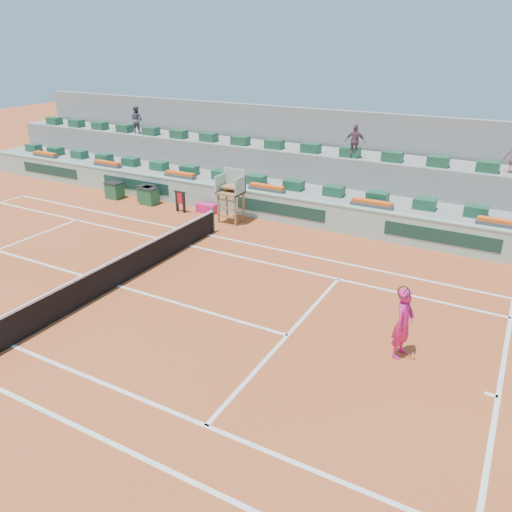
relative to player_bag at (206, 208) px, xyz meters
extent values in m
plane|color=#A54620|center=(1.74, -7.94, -0.21)|extent=(90.00, 90.00, 0.00)
cube|color=gray|center=(1.74, 2.76, 0.39)|extent=(36.00, 4.00, 1.20)
cube|color=gray|center=(1.74, 4.36, 1.09)|extent=(36.00, 2.40, 2.60)
cube|color=gray|center=(1.74, 5.96, 1.99)|extent=(36.00, 0.40, 4.40)
cube|color=#D81C72|center=(0.00, 0.00, 0.00)|extent=(0.97, 0.43, 0.43)
imported|color=#4E4F5B|center=(-7.33, 3.82, 3.17)|extent=(0.78, 0.62, 1.56)
imported|color=#6B4751|center=(6.01, 3.53, 3.16)|extent=(0.96, 0.52, 1.55)
cube|color=white|center=(13.62, -7.94, -0.21)|extent=(0.12, 10.97, 0.01)
cube|color=white|center=(1.74, -2.46, -0.21)|extent=(23.77, 0.12, 0.01)
cube|color=white|center=(1.74, -12.06, -0.21)|extent=(23.77, 0.12, 0.01)
cube|color=white|center=(1.74, -3.83, -0.21)|extent=(23.77, 0.12, 0.01)
cube|color=white|center=(8.14, -7.94, -0.21)|extent=(0.12, 8.23, 0.01)
cube|color=white|center=(1.74, -7.94, -0.21)|extent=(12.80, 0.12, 0.01)
cube|color=white|center=(13.47, -7.94, -0.21)|extent=(0.30, 0.12, 0.01)
cube|color=black|center=(1.74, -7.94, 0.25)|extent=(0.03, 11.87, 0.92)
cube|color=white|center=(1.74, -7.94, 0.74)|extent=(0.06, 11.87, 0.07)
cylinder|color=#1F4A34|center=(1.74, -2.01, 0.34)|extent=(0.10, 0.10, 1.10)
cube|color=#96BDAC|center=(1.74, 0.56, 0.39)|extent=(36.00, 0.30, 1.20)
cube|color=#7DA792|center=(1.74, 0.56, 1.02)|extent=(36.00, 0.34, 0.06)
cube|color=#13342B|center=(-11.26, 0.40, 0.44)|extent=(4.40, 0.02, 0.56)
cube|color=#13342B|center=(-4.76, 0.40, 0.44)|extent=(4.40, 0.02, 0.56)
cube|color=#13342B|center=(3.74, 0.40, 0.44)|extent=(4.40, 0.02, 0.56)
cube|color=#13342B|center=(10.74, 0.40, 0.44)|extent=(4.40, 0.02, 0.56)
cube|color=brown|center=(1.29, -0.89, 0.46)|extent=(0.08, 0.08, 1.35)
cube|color=brown|center=(2.19, -0.89, 0.46)|extent=(0.08, 0.08, 1.35)
cube|color=brown|center=(1.29, -0.19, 0.46)|extent=(0.08, 0.08, 1.35)
cube|color=brown|center=(2.19, -0.19, 0.46)|extent=(0.08, 0.08, 1.35)
cube|color=brown|center=(1.74, -0.54, 1.18)|extent=(1.10, 0.90, 0.08)
cube|color=#96BDAC|center=(1.74, -0.16, 1.69)|extent=(1.10, 0.08, 1.00)
cube|color=#96BDAC|center=(1.22, -0.54, 1.54)|extent=(0.06, 0.90, 0.80)
cube|color=#96BDAC|center=(2.26, -0.54, 1.54)|extent=(0.06, 0.90, 0.80)
cube|color=brown|center=(1.74, -0.44, 1.42)|extent=(0.80, 0.60, 0.08)
cube|color=brown|center=(1.74, -0.89, 0.14)|extent=(0.90, 0.08, 0.06)
cube|color=brown|center=(1.74, -0.89, 0.54)|extent=(0.90, 0.08, 0.06)
cube|color=brown|center=(1.74, -0.89, 0.89)|extent=(0.90, 0.08, 0.06)
cube|color=#1A4E33|center=(-14.26, 1.86, 1.21)|extent=(0.90, 0.60, 0.44)
cube|color=#1A4E33|center=(-12.26, 1.86, 1.21)|extent=(0.90, 0.60, 0.44)
cube|color=#1A4E33|center=(-10.26, 1.86, 1.21)|extent=(0.90, 0.60, 0.44)
cube|color=#1A4E33|center=(-8.26, 1.86, 1.21)|extent=(0.90, 0.60, 0.44)
cube|color=#1A4E33|center=(-6.26, 1.86, 1.21)|extent=(0.90, 0.60, 0.44)
cube|color=#1A4E33|center=(-4.26, 1.86, 1.21)|extent=(0.90, 0.60, 0.44)
cube|color=#1A4E33|center=(-2.26, 1.86, 1.21)|extent=(0.90, 0.60, 0.44)
cube|color=#1A4E33|center=(-0.26, 1.86, 1.21)|extent=(0.90, 0.60, 0.44)
cube|color=#1A4E33|center=(1.74, 1.86, 1.21)|extent=(0.90, 0.60, 0.44)
cube|color=#1A4E33|center=(3.74, 1.86, 1.21)|extent=(0.90, 0.60, 0.44)
cube|color=#1A4E33|center=(5.74, 1.86, 1.21)|extent=(0.90, 0.60, 0.44)
cube|color=#1A4E33|center=(7.74, 1.86, 1.21)|extent=(0.90, 0.60, 0.44)
cube|color=#1A4E33|center=(9.74, 1.86, 1.21)|extent=(0.90, 0.60, 0.44)
cube|color=#1A4E33|center=(11.74, 1.86, 1.21)|extent=(0.90, 0.60, 0.44)
cube|color=#1A4E33|center=(-14.26, 3.76, 2.61)|extent=(0.90, 0.60, 0.44)
cube|color=#1A4E33|center=(-12.26, 3.76, 2.61)|extent=(0.90, 0.60, 0.44)
cube|color=#1A4E33|center=(-10.26, 3.76, 2.61)|extent=(0.90, 0.60, 0.44)
cube|color=#1A4E33|center=(-8.26, 3.76, 2.61)|extent=(0.90, 0.60, 0.44)
cube|color=#1A4E33|center=(-6.26, 3.76, 2.61)|extent=(0.90, 0.60, 0.44)
cube|color=#1A4E33|center=(-4.26, 3.76, 2.61)|extent=(0.90, 0.60, 0.44)
cube|color=#1A4E33|center=(-2.26, 3.76, 2.61)|extent=(0.90, 0.60, 0.44)
cube|color=#1A4E33|center=(-0.26, 3.76, 2.61)|extent=(0.90, 0.60, 0.44)
cube|color=#1A4E33|center=(1.74, 3.76, 2.61)|extent=(0.90, 0.60, 0.44)
cube|color=#1A4E33|center=(3.74, 3.76, 2.61)|extent=(0.90, 0.60, 0.44)
cube|color=#1A4E33|center=(5.74, 3.76, 2.61)|extent=(0.90, 0.60, 0.44)
cube|color=#1A4E33|center=(7.74, 3.76, 2.61)|extent=(0.90, 0.60, 0.44)
cube|color=#1A4E33|center=(9.74, 3.76, 2.61)|extent=(0.90, 0.60, 0.44)
cube|color=#1A4E33|center=(11.74, 3.76, 2.61)|extent=(0.90, 0.60, 0.44)
cube|color=#4D4D4D|center=(-12.26, 1.06, 1.07)|extent=(1.80, 0.36, 0.16)
cube|color=#EF5314|center=(-12.26, 1.06, 1.21)|extent=(1.70, 0.32, 0.12)
cube|color=#4D4D4D|center=(-7.26, 1.06, 1.07)|extent=(1.80, 0.36, 0.16)
cube|color=#EF5314|center=(-7.26, 1.06, 1.21)|extent=(1.70, 0.32, 0.12)
cube|color=#4D4D4D|center=(-2.26, 1.06, 1.07)|extent=(1.80, 0.36, 0.16)
cube|color=#EF5314|center=(-2.26, 1.06, 1.21)|extent=(1.70, 0.32, 0.12)
cube|color=#4D4D4D|center=(2.74, 1.06, 1.07)|extent=(1.80, 0.36, 0.16)
cube|color=#EF5314|center=(2.74, 1.06, 1.21)|extent=(1.70, 0.32, 0.12)
cube|color=#4D4D4D|center=(7.74, 1.06, 1.07)|extent=(1.80, 0.36, 0.16)
cube|color=#EF5314|center=(7.74, 1.06, 1.21)|extent=(1.70, 0.32, 0.12)
cube|color=#4D4D4D|center=(12.74, 1.06, 1.07)|extent=(1.80, 0.36, 0.16)
cube|color=#EF5314|center=(12.74, 1.06, 1.21)|extent=(1.70, 0.32, 0.12)
cube|color=#1B5131|center=(-3.30, -0.25, 0.19)|extent=(0.80, 0.69, 0.80)
cube|color=black|center=(-3.30, -0.25, 0.61)|extent=(0.85, 0.73, 0.04)
cube|color=#1B5131|center=(-3.67, 0.02, 0.19)|extent=(0.78, 0.67, 0.80)
cube|color=black|center=(-3.67, 0.02, 0.61)|extent=(0.82, 0.71, 0.04)
cube|color=#1B5131|center=(-5.56, -0.33, 0.19)|extent=(0.79, 0.67, 0.80)
cube|color=black|center=(-5.56, -0.33, 0.61)|extent=(0.83, 0.72, 0.04)
cube|color=black|center=(-1.33, -0.52, 0.29)|extent=(0.11, 0.11, 1.00)
cube|color=black|center=(-0.93, -0.52, 0.29)|extent=(0.11, 0.11, 1.00)
cube|color=black|center=(-1.13, -0.52, 0.79)|extent=(0.64, 0.09, 0.06)
cube|color=red|center=(-1.13, -0.54, 0.49)|extent=(0.47, 0.04, 0.56)
imported|color=#D81C72|center=(11.15, -7.35, 0.76)|extent=(0.59, 0.79, 1.96)
cylinder|color=black|center=(11.15, -7.65, 1.84)|extent=(0.03, 0.35, 0.09)
torus|color=black|center=(11.15, -7.87, 1.91)|extent=(0.31, 0.08, 0.31)
camera|label=1|loc=(13.17, -18.93, 7.53)|focal=35.00mm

